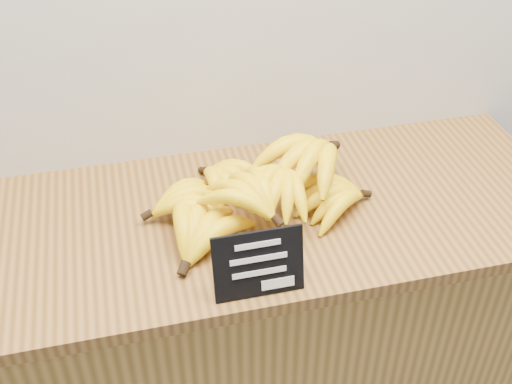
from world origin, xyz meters
name	(u,v)px	position (x,y,z in m)	size (l,w,h in m)	color
counter	(251,355)	(-0.10, 2.75, 0.45)	(1.31, 0.50, 0.90)	#A37C34
counter_top	(251,217)	(-0.10, 2.75, 0.92)	(1.40, 0.54, 0.03)	brown
chalkboard_sign	(259,264)	(-0.14, 2.52, 1.00)	(0.17, 0.01, 0.13)	black
banana_pile	(255,192)	(-0.09, 2.74, 0.99)	(0.51, 0.34, 0.13)	yellow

